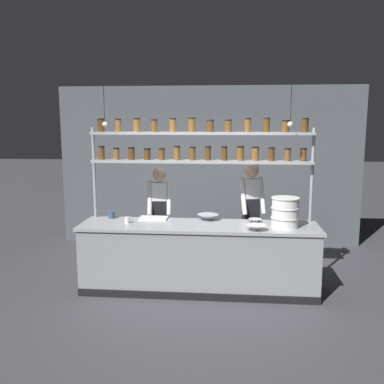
{
  "coord_description": "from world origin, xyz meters",
  "views": [
    {
      "loc": [
        0.42,
        -5.59,
        2.28
      ],
      "look_at": [
        -0.11,
        0.2,
        1.33
      ],
      "focal_mm": 40.0,
      "sensor_mm": 36.0,
      "label": 1
    }
  ],
  "objects_px": {
    "spice_shelf_unit": "(201,150)",
    "chef_center": "(251,211)",
    "serving_cup_by_board": "(112,215)",
    "prep_bowl_center_front": "(208,217)",
    "chef_left": "(160,212)",
    "cutting_board": "(153,218)",
    "prep_bowl_near_left": "(256,228)",
    "prep_bowl_center_back": "(255,221)",
    "serving_cup_front": "(127,220)",
    "container_stack": "(285,212)"
  },
  "relations": [
    {
      "from": "chef_left",
      "to": "container_stack",
      "type": "relative_size",
      "value": 4.08
    },
    {
      "from": "chef_left",
      "to": "serving_cup_front",
      "type": "distance_m",
      "value": 0.81
    },
    {
      "from": "spice_shelf_unit",
      "to": "chef_center",
      "type": "bearing_deg",
      "value": 25.57
    },
    {
      "from": "prep_bowl_center_front",
      "to": "prep_bowl_center_back",
      "type": "relative_size",
      "value": 1.67
    },
    {
      "from": "prep_bowl_near_left",
      "to": "serving_cup_by_board",
      "type": "distance_m",
      "value": 2.08
    },
    {
      "from": "chef_left",
      "to": "prep_bowl_center_front",
      "type": "bearing_deg",
      "value": -36.09
    },
    {
      "from": "prep_bowl_near_left",
      "to": "serving_cup_front",
      "type": "relative_size",
      "value": 3.11
    },
    {
      "from": "spice_shelf_unit",
      "to": "chef_center",
      "type": "distance_m",
      "value": 1.22
    },
    {
      "from": "spice_shelf_unit",
      "to": "prep_bowl_center_back",
      "type": "bearing_deg",
      "value": -9.77
    },
    {
      "from": "container_stack",
      "to": "serving_cup_by_board",
      "type": "distance_m",
      "value": 2.43
    },
    {
      "from": "container_stack",
      "to": "serving_cup_by_board",
      "type": "height_order",
      "value": "container_stack"
    },
    {
      "from": "prep_bowl_center_back",
      "to": "serving_cup_front",
      "type": "height_order",
      "value": "serving_cup_front"
    },
    {
      "from": "spice_shelf_unit",
      "to": "serving_cup_front",
      "type": "bearing_deg",
      "value": -160.92
    },
    {
      "from": "chef_left",
      "to": "container_stack",
      "type": "distance_m",
      "value": 1.95
    },
    {
      "from": "spice_shelf_unit",
      "to": "chef_left",
      "type": "bearing_deg",
      "value": 148.51
    },
    {
      "from": "prep_bowl_center_front",
      "to": "serving_cup_by_board",
      "type": "height_order",
      "value": "serving_cup_by_board"
    },
    {
      "from": "spice_shelf_unit",
      "to": "serving_cup_by_board",
      "type": "xyz_separation_m",
      "value": [
        -1.27,
        -0.07,
        -0.93
      ]
    },
    {
      "from": "cutting_board",
      "to": "prep_bowl_center_front",
      "type": "relative_size",
      "value": 1.34
    },
    {
      "from": "spice_shelf_unit",
      "to": "chef_center",
      "type": "relative_size",
      "value": 1.82
    },
    {
      "from": "spice_shelf_unit",
      "to": "serving_cup_front",
      "type": "relative_size",
      "value": 36.98
    },
    {
      "from": "serving_cup_front",
      "to": "cutting_board",
      "type": "bearing_deg",
      "value": 41.69
    },
    {
      "from": "prep_bowl_center_back",
      "to": "serving_cup_front",
      "type": "bearing_deg",
      "value": -173.16
    },
    {
      "from": "spice_shelf_unit",
      "to": "prep_bowl_near_left",
      "type": "relative_size",
      "value": 11.89
    },
    {
      "from": "prep_bowl_center_back",
      "to": "prep_bowl_center_front",
      "type": "bearing_deg",
      "value": 173.17
    },
    {
      "from": "chef_center",
      "to": "cutting_board",
      "type": "relative_size",
      "value": 4.25
    },
    {
      "from": "chef_left",
      "to": "serving_cup_by_board",
      "type": "bearing_deg",
      "value": -148.08
    },
    {
      "from": "chef_center",
      "to": "prep_bowl_center_back",
      "type": "relative_size",
      "value": 9.52
    },
    {
      "from": "chef_left",
      "to": "cutting_board",
      "type": "xyz_separation_m",
      "value": [
        -0.02,
        -0.46,
        0.01
      ]
    },
    {
      "from": "prep_bowl_center_back",
      "to": "serving_cup_front",
      "type": "relative_size",
      "value": 2.13
    },
    {
      "from": "prep_bowl_center_front",
      "to": "serving_cup_by_board",
      "type": "bearing_deg",
      "value": -179.19
    },
    {
      "from": "prep_bowl_center_back",
      "to": "prep_bowl_near_left",
      "type": "bearing_deg",
      "value": -91.29
    },
    {
      "from": "container_stack",
      "to": "serving_cup_by_board",
      "type": "bearing_deg",
      "value": 173.08
    },
    {
      "from": "prep_bowl_near_left",
      "to": "serving_cup_by_board",
      "type": "xyz_separation_m",
      "value": [
        -2.02,
        0.51,
        0.02
      ]
    },
    {
      "from": "chef_left",
      "to": "serving_cup_by_board",
      "type": "xyz_separation_m",
      "value": [
        -0.62,
        -0.47,
        0.05
      ]
    },
    {
      "from": "chef_left",
      "to": "chef_center",
      "type": "xyz_separation_m",
      "value": [
        1.38,
        -0.05,
        0.06
      ]
    },
    {
      "from": "container_stack",
      "to": "serving_cup_by_board",
      "type": "relative_size",
      "value": 3.81
    },
    {
      "from": "chef_left",
      "to": "cutting_board",
      "type": "relative_size",
      "value": 4.01
    },
    {
      "from": "prep_bowl_center_back",
      "to": "serving_cup_front",
      "type": "distance_m",
      "value": 1.75
    },
    {
      "from": "serving_cup_by_board",
      "to": "prep_bowl_center_front",
      "type": "bearing_deg",
      "value": 0.81
    },
    {
      "from": "chef_left",
      "to": "container_stack",
      "type": "height_order",
      "value": "chef_left"
    },
    {
      "from": "spice_shelf_unit",
      "to": "prep_bowl_center_back",
      "type": "xyz_separation_m",
      "value": [
        0.76,
        -0.13,
        -0.96
      ]
    },
    {
      "from": "cutting_board",
      "to": "prep_bowl_center_back",
      "type": "height_order",
      "value": "prep_bowl_center_back"
    },
    {
      "from": "serving_cup_front",
      "to": "spice_shelf_unit",
      "type": "bearing_deg",
      "value": 19.08
    },
    {
      "from": "chef_center",
      "to": "serving_cup_front",
      "type": "distance_m",
      "value": 1.84
    },
    {
      "from": "chef_left",
      "to": "prep_bowl_center_back",
      "type": "relative_size",
      "value": 9.0
    },
    {
      "from": "spice_shelf_unit",
      "to": "prep_bowl_center_front",
      "type": "xyz_separation_m",
      "value": [
        0.11,
        -0.05,
        -0.95
      ]
    },
    {
      "from": "prep_bowl_center_front",
      "to": "serving_cup_front",
      "type": "relative_size",
      "value": 3.56
    },
    {
      "from": "cutting_board",
      "to": "chef_left",
      "type": "bearing_deg",
      "value": 88.06
    },
    {
      "from": "chef_left",
      "to": "prep_bowl_center_front",
      "type": "relative_size",
      "value": 5.38
    },
    {
      "from": "cutting_board",
      "to": "prep_bowl_center_back",
      "type": "xyz_separation_m",
      "value": [
        1.43,
        -0.07,
        0.01
      ]
    }
  ]
}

